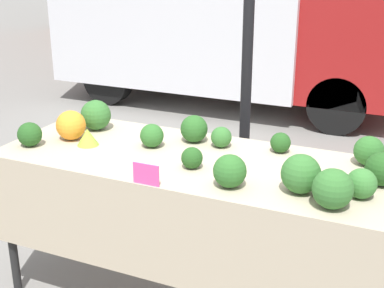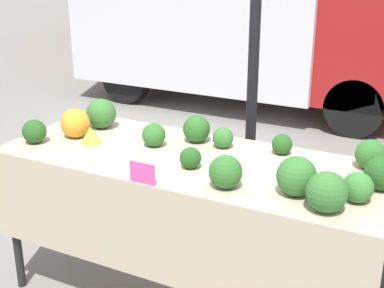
% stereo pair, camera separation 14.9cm
% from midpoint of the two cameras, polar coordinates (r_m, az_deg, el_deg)
% --- Properties ---
extents(tent_pole, '(0.07, 0.07, 2.28)m').
position_cam_midpoint_polar(tent_pole, '(3.48, 7.70, 6.16)').
color(tent_pole, black).
rests_on(tent_pole, ground_plane).
extents(parked_truck, '(4.44, 2.14, 2.54)m').
position_cam_midpoint_polar(parked_truck, '(7.25, 6.41, 15.07)').
color(parked_truck, silver).
rests_on(parked_truck, ground_plane).
extents(market_table, '(2.13, 0.83, 0.91)m').
position_cam_midpoint_polar(market_table, '(2.86, 0.85, -4.09)').
color(market_table, tan).
rests_on(market_table, ground_plane).
extents(orange_cauliflower, '(0.17, 0.17, 0.17)m').
position_cam_midpoint_polar(orange_cauliflower, '(3.22, -11.05, 2.19)').
color(orange_cauliflower, orange).
rests_on(orange_cauliflower, market_table).
extents(romanesco_head, '(0.12, 0.12, 0.10)m').
position_cam_midpoint_polar(romanesco_head, '(3.12, -9.41, 0.94)').
color(romanesco_head, '#93B238').
rests_on(romanesco_head, market_table).
extents(broccoli_head_0, '(0.16, 0.16, 0.16)m').
position_cam_midpoint_polar(broccoli_head_0, '(2.51, 5.30, -2.99)').
color(broccoli_head_0, '#2D6628').
rests_on(broccoli_head_0, market_table).
extents(broccoli_head_1, '(0.11, 0.11, 0.11)m').
position_cam_midpoint_polar(broccoli_head_1, '(2.73, 1.40, -1.51)').
color(broccoli_head_1, '#23511E').
rests_on(broccoli_head_1, market_table).
extents(broccoli_head_2, '(0.11, 0.11, 0.11)m').
position_cam_midpoint_polar(broccoli_head_2, '(2.96, 11.01, -0.05)').
color(broccoli_head_2, '#23511E').
rests_on(broccoli_head_2, market_table).
extents(broccoli_head_3, '(0.18, 0.18, 0.18)m').
position_cam_midpoint_polar(broccoli_head_3, '(2.48, 12.79, -3.39)').
color(broccoli_head_3, '#336B2D').
rests_on(broccoli_head_3, market_table).
extents(broccoli_head_4, '(0.16, 0.16, 0.16)m').
position_cam_midpoint_polar(broccoli_head_4, '(2.65, 21.08, -2.95)').
color(broccoli_head_4, '#23511E').
rests_on(broccoli_head_4, market_table).
extents(broccoli_head_5, '(0.12, 0.12, 0.12)m').
position_cam_midpoint_polar(broccoli_head_5, '(3.01, 4.74, 0.67)').
color(broccoli_head_5, '#336B2D').
rests_on(broccoli_head_5, market_table).
extents(broccoli_head_6, '(0.16, 0.16, 0.16)m').
position_cam_midpoint_polar(broccoli_head_6, '(3.09, 1.87, 1.62)').
color(broccoli_head_6, '#285B23').
rests_on(broccoli_head_6, market_table).
extents(broccoli_head_7, '(0.14, 0.14, 0.14)m').
position_cam_midpoint_polar(broccoli_head_7, '(3.19, -15.20, 1.29)').
color(broccoli_head_7, '#23511E').
rests_on(broccoli_head_7, market_table).
extents(broccoli_head_8, '(0.19, 0.19, 0.19)m').
position_cam_midpoint_polar(broccoli_head_8, '(3.36, -8.42, 3.23)').
color(broccoli_head_8, '#336B2D').
rests_on(broccoli_head_8, market_table).
extents(broccoli_head_9, '(0.14, 0.14, 0.14)m').
position_cam_midpoint_polar(broccoli_head_9, '(2.50, 18.93, -4.43)').
color(broccoli_head_9, '#387533').
rests_on(broccoli_head_9, market_table).
extents(broccoli_head_10, '(0.13, 0.13, 0.13)m').
position_cam_midpoint_polar(broccoli_head_10, '(3.03, -2.69, 0.96)').
color(broccoli_head_10, '#2D6628').
rests_on(broccoli_head_10, market_table).
extents(broccoli_head_11, '(0.16, 0.16, 0.16)m').
position_cam_midpoint_polar(broccoli_head_11, '(2.88, 19.94, -1.08)').
color(broccoli_head_11, '#2D6628').
rests_on(broccoli_head_11, market_table).
extents(broccoli_head_12, '(0.18, 0.18, 0.18)m').
position_cam_midpoint_polar(broccoli_head_12, '(2.36, 15.95, -4.98)').
color(broccoli_head_12, '#336B2D').
rests_on(broccoli_head_12, market_table).
extents(price_sign, '(0.14, 0.01, 0.11)m').
position_cam_midpoint_polar(price_sign, '(2.55, -3.66, -3.15)').
color(price_sign, '#EF4793').
rests_on(price_sign, market_table).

